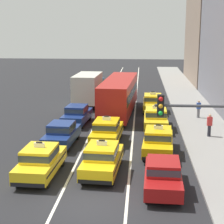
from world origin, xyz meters
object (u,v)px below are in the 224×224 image
at_px(sedan_left_second, 62,133).
at_px(taxi_right_second, 158,141).
at_px(sedan_left_third, 77,114).
at_px(taxi_center_nearest, 102,158).
at_px(bus_center_third, 119,94).
at_px(box_truck_left_fourth, 89,88).
at_px(taxi_center_second, 107,131).
at_px(pedestrian_by_storefront, 209,125).
at_px(taxi_right_fourth, 153,102).
at_px(traffic_light_pole, 206,144).
at_px(sedan_right_nearest, 163,174).
at_px(taxi_center_fourth, 122,88).
at_px(taxi_left_nearest, 41,161).
at_px(pedestrian_near_crosswalk, 199,109).
at_px(taxi_right_third, 156,118).

xyz_separation_m(sedan_left_second, taxi_right_second, (6.45, -1.34, 0.03)).
bearing_deg(sedan_left_third, taxi_center_nearest, -73.22).
bearing_deg(sedan_left_third, bus_center_third, 52.24).
height_order(sedan_left_third, box_truck_left_fourth, box_truck_left_fourth).
xyz_separation_m(bus_center_third, taxi_right_second, (3.15, -11.28, -0.94)).
relative_size(taxi_center_second, bus_center_third, 0.41).
relative_size(taxi_center_nearest, pedestrian_by_storefront, 2.83).
xyz_separation_m(box_truck_left_fourth, taxi_center_second, (3.03, -12.98, -0.90)).
bearing_deg(taxi_right_second, sedan_left_second, 168.27).
bearing_deg(taxi_right_second, taxi_center_nearest, -131.78).
distance_m(sedan_left_second, taxi_right_fourth, 12.80).
xyz_separation_m(taxi_right_second, taxi_right_fourth, (-0.01, 12.40, 0.00)).
relative_size(box_truck_left_fourth, traffic_light_pole, 1.26).
bearing_deg(pedestrian_by_storefront, sedan_right_nearest, -112.32).
relative_size(sedan_left_second, sedan_left_third, 0.99).
relative_size(bus_center_third, taxi_center_fourth, 2.44).
relative_size(taxi_left_nearest, taxi_center_second, 0.99).
bearing_deg(traffic_light_pole, sedan_right_nearest, 104.92).
bearing_deg(taxi_center_second, sedan_left_second, -166.23).
xyz_separation_m(sedan_left_third, taxi_center_fourth, (2.97, 13.63, 0.03)).
bearing_deg(sedan_left_third, taxi_right_fourth, 39.75).
bearing_deg(sedan_left_second, taxi_right_fourth, 59.82).
distance_m(sedan_left_second, sedan_right_nearest, 9.42).
bearing_deg(sedan_left_second, box_truck_left_fourth, 90.14).
height_order(taxi_left_nearest, box_truck_left_fourth, box_truck_left_fourth).
bearing_deg(box_truck_left_fourth, taxi_center_fourth, 61.65).
height_order(sedan_left_second, taxi_right_fourth, taxi_right_fourth).
distance_m(taxi_center_nearest, taxi_center_fourth, 24.28).
bearing_deg(pedestrian_near_crosswalk, taxi_center_fourth, 123.20).
xyz_separation_m(taxi_left_nearest, sedan_left_third, (0.05, 11.26, -0.03)).
relative_size(box_truck_left_fourth, pedestrian_by_storefront, 4.28).
xyz_separation_m(taxi_center_second, sedan_right_nearest, (3.46, -7.58, -0.03)).
distance_m(box_truck_left_fourth, taxi_right_second, 16.41).
relative_size(taxi_left_nearest, traffic_light_pole, 0.83).
xyz_separation_m(bus_center_third, sedan_right_nearest, (3.16, -16.79, -0.97)).
xyz_separation_m(taxi_left_nearest, taxi_right_fourth, (6.43, 16.57, 0.00)).
relative_size(sedan_left_second, pedestrian_by_storefront, 2.67).
relative_size(taxi_center_nearest, taxi_center_fourth, 1.00).
height_order(taxi_center_nearest, bus_center_third, bus_center_third).
bearing_deg(sedan_right_nearest, taxi_right_second, 90.16).
height_order(sedan_left_third, sedan_right_nearest, same).
bearing_deg(taxi_right_second, taxi_right_third, 89.43).
height_order(taxi_center_nearest, traffic_light_pole, traffic_light_pole).
distance_m(taxi_center_second, taxi_right_second, 4.02).
distance_m(sedan_left_second, box_truck_left_fourth, 13.74).
bearing_deg(taxi_left_nearest, taxi_right_fourth, 68.79).
height_order(sedan_left_third, traffic_light_pole, traffic_light_pole).
distance_m(taxi_center_nearest, traffic_light_pole, 8.31).
relative_size(taxi_center_nearest, sedan_right_nearest, 1.07).
bearing_deg(taxi_center_second, traffic_light_pole, -68.88).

